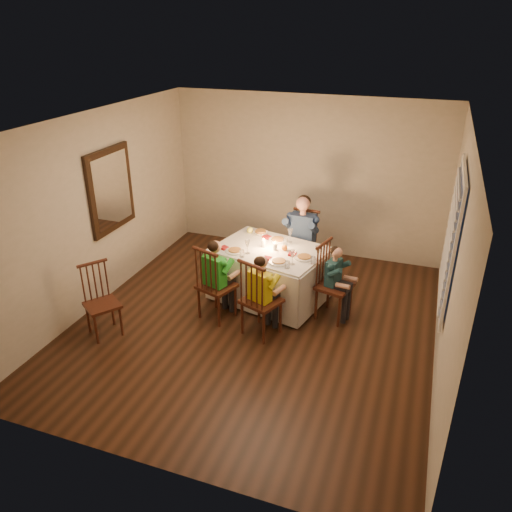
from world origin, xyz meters
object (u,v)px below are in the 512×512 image
(child_green, at_px, (218,316))
(serving_bowl, at_px, (261,233))
(chair_adult, at_px, (300,277))
(chair_extra, at_px, (107,333))
(adult, at_px, (300,277))
(chair_near_right, at_px, (261,333))
(dining_table, at_px, (270,263))
(chair_end, at_px, (332,316))
(child_yellow, at_px, (261,333))
(child_teal, at_px, (332,316))
(chair_near_left, at_px, (218,316))

(child_green, distance_m, serving_bowl, 1.40)
(chair_adult, distance_m, child_green, 1.66)
(chair_extra, xyz_separation_m, adult, (1.92, 2.33, 0.00))
(chair_near_right, bearing_deg, dining_table, -58.00)
(chair_near_right, xyz_separation_m, chair_end, (0.78, 0.68, 0.00))
(adult, relative_size, child_yellow, 1.20)
(chair_end, bearing_deg, child_green, 124.02)
(chair_adult, relative_size, serving_bowl, 5.32)
(chair_near_right, relative_size, child_teal, 1.03)
(child_green, xyz_separation_m, serving_bowl, (0.21, 1.13, 0.80))
(chair_adult, relative_size, child_teal, 1.03)
(dining_table, relative_size, chair_adult, 1.60)
(chair_near_left, distance_m, child_green, 0.00)
(child_green, relative_size, serving_bowl, 5.64)
(chair_adult, xyz_separation_m, chair_near_right, (-0.06, -1.65, 0.00))
(serving_bowl, bearing_deg, chair_end, -26.12)
(adult, bearing_deg, dining_table, -102.45)
(chair_near_left, height_order, chair_end, same)
(chair_extra, distance_m, child_green, 1.45)
(chair_near_right, height_order, chair_end, same)
(child_teal, bearing_deg, child_green, 124.02)
(dining_table, bearing_deg, chair_near_right, -65.63)
(dining_table, xyz_separation_m, chair_near_right, (0.18, -0.88, -0.55))
(child_teal, bearing_deg, chair_adult, 50.81)
(chair_extra, bearing_deg, child_yellow, -34.31)
(chair_end, relative_size, serving_bowl, 5.32)
(chair_extra, height_order, child_green, child_green)
(chair_end, xyz_separation_m, chair_extra, (-2.63, -1.37, 0.00))
(dining_table, relative_size, chair_extra, 1.77)
(serving_bowl, bearing_deg, child_green, -100.74)
(chair_adult, relative_size, child_green, 0.94)
(adult, bearing_deg, chair_near_left, -111.63)
(dining_table, xyz_separation_m, child_teal, (0.95, -0.19, -0.55))
(dining_table, xyz_separation_m, child_green, (-0.50, -0.71, -0.55))
(chair_near_left, height_order, chair_extra, chair_near_left)
(chair_near_left, height_order, child_green, child_green)
(chair_near_left, bearing_deg, adult, -98.36)
(chair_adult, height_order, child_yellow, child_yellow)
(chair_near_left, xyz_separation_m, chair_end, (1.45, 0.52, 0.00))
(chair_end, height_order, adult, adult)
(chair_adult, xyz_separation_m, adult, (0.00, 0.00, 0.00))
(chair_end, relative_size, child_yellow, 0.97)
(chair_adult, bearing_deg, chair_near_left, -111.63)
(chair_adult, relative_size, chair_near_left, 1.00)
(child_teal, relative_size, serving_bowl, 5.17)
(chair_end, bearing_deg, chair_adult, 50.81)
(dining_table, relative_size, child_teal, 1.65)
(chair_near_right, height_order, child_teal, chair_near_right)
(child_green, relative_size, child_teal, 1.09)
(child_green, xyz_separation_m, child_teal, (1.45, 0.52, 0.00))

